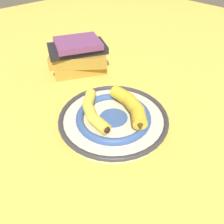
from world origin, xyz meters
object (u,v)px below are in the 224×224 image
banana_a (131,106)px  book_stack (79,56)px  decorative_bowl (112,118)px  banana_b (92,110)px

banana_a → book_stack: size_ratio=0.79×
decorative_bowl → banana_b: 0.06m
book_stack → banana_a: bearing=-68.0°
decorative_bowl → banana_b: size_ratio=1.76×
decorative_bowl → banana_b: banana_b is taller
banana_b → book_stack: size_ratio=0.75×
banana_a → book_stack: bearing=9.1°
banana_b → book_stack: bearing=175.4°
book_stack → banana_b: bearing=-87.0°
decorative_bowl → book_stack: (0.30, -0.11, 0.05)m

